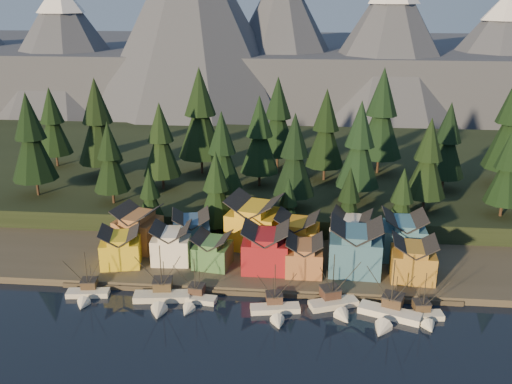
# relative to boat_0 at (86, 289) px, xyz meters

# --- Properties ---
(ground) EXTENTS (500.00, 500.00, 0.00)m
(ground) POSITION_rel_boat_0_xyz_m (33.57, -11.03, -2.01)
(ground) COLOR black
(ground) RESTS_ON ground
(shore_strip) EXTENTS (400.00, 50.00, 1.50)m
(shore_strip) POSITION_rel_boat_0_xyz_m (33.57, 28.97, -1.26)
(shore_strip) COLOR #3E392D
(shore_strip) RESTS_ON ground
(hillside) EXTENTS (420.00, 100.00, 6.00)m
(hillside) POSITION_rel_boat_0_xyz_m (33.57, 78.97, 0.99)
(hillside) COLOR black
(hillside) RESTS_ON ground
(dock) EXTENTS (80.00, 4.00, 1.00)m
(dock) POSITION_rel_boat_0_xyz_m (33.57, 5.47, -1.51)
(dock) COLOR #4B4335
(dock) RESTS_ON ground
(mountain_ridge) EXTENTS (560.00, 190.00, 90.00)m
(mountain_ridge) POSITION_rel_boat_0_xyz_m (29.38, 202.56, 24.05)
(mountain_ridge) COLOR #4F5566
(mountain_ridge) RESTS_ON ground
(boat_0) EXTENTS (8.79, 9.38, 10.34)m
(boat_0) POSITION_rel_boat_0_xyz_m (0.00, 0.00, 0.00)
(boat_0) COLOR silver
(boat_0) RESTS_ON ground
(boat_1) EXTENTS (11.60, 12.39, 12.63)m
(boat_1) POSITION_rel_boat_0_xyz_m (15.15, -0.46, 0.35)
(boat_1) COLOR beige
(boat_1) RESTS_ON ground
(boat_2) EXTENTS (9.04, 9.65, 9.96)m
(boat_2) POSITION_rel_boat_0_xyz_m (21.39, -0.16, -0.14)
(boat_2) COLOR silver
(boat_2) RESTS_ON ground
(boat_3) EXTENTS (9.94, 10.54, 10.59)m
(boat_3) POSITION_rel_boat_0_xyz_m (37.65, -2.51, -0.05)
(boat_3) COLOR silver
(boat_3) RESTS_ON ground
(boat_4) EXTENTS (10.14, 10.72, 11.97)m
(boat_4) POSITION_rel_boat_0_xyz_m (48.93, 0.33, 0.34)
(boat_4) COLOR beige
(boat_4) RESTS_ON ground
(boat_5) EXTENTS (12.21, 12.64, 12.60)m
(boat_5) POSITION_rel_boat_0_xyz_m (58.43, -2.47, 0.29)
(boat_5) COLOR white
(boat_5) RESTS_ON ground
(boat_6) EXTENTS (7.84, 8.38, 10.09)m
(boat_6) POSITION_rel_boat_0_xyz_m (65.12, -2.08, 0.04)
(boat_6) COLOR silver
(boat_6) RESTS_ON ground
(house_front_0) EXTENTS (9.60, 9.25, 8.20)m
(house_front_0) POSITION_rel_boat_0_xyz_m (3.31, 12.19, 3.80)
(house_front_0) COLOR gold
(house_front_0) RESTS_ON shore_strip
(house_front_1) EXTENTS (8.55, 8.24, 8.39)m
(house_front_1) POSITION_rel_boat_0_xyz_m (13.88, 14.71, 3.90)
(house_front_1) COLOR white
(house_front_1) RESTS_ON shore_strip
(house_front_2) EXTENTS (8.43, 8.48, 7.28)m
(house_front_2) POSITION_rel_boat_0_xyz_m (23.07, 13.34, 3.32)
(house_front_2) COLOR #3F703C
(house_front_2) RESTS_ON shore_strip
(house_front_3) EXTENTS (9.58, 9.13, 9.75)m
(house_front_3) POSITION_rel_boat_0_xyz_m (34.52, 13.04, 4.62)
(house_front_3) COLOR maroon
(house_front_3) RESTS_ON shore_strip
(house_front_4) EXTENTS (7.61, 8.21, 7.75)m
(house_front_4) POSITION_rel_boat_0_xyz_m (42.63, 12.10, 3.56)
(house_front_4) COLOR #A36339
(house_front_4) RESTS_ON shore_strip
(house_front_5) EXTENTS (11.12, 10.22, 11.11)m
(house_front_5) POSITION_rel_boat_0_xyz_m (53.21, 13.55, 5.33)
(house_front_5) COLOR #35647F
(house_front_5) RESTS_ON shore_strip
(house_front_6) EXTENTS (9.20, 8.76, 8.68)m
(house_front_6) POSITION_rel_boat_0_xyz_m (64.84, 11.59, 4.06)
(house_front_6) COLOR #A5762A
(house_front_6) RESTS_ON shore_strip
(house_back_0) EXTENTS (10.91, 10.64, 9.90)m
(house_back_0) POSITION_rel_boat_0_xyz_m (4.75, 20.62, 4.69)
(house_back_0) COLOR #9B6237
(house_back_0) RESTS_ON shore_strip
(house_back_1) EXTENTS (9.68, 9.76, 9.13)m
(house_back_1) POSITION_rel_boat_0_xyz_m (17.08, 20.54, 4.29)
(house_back_1) COLOR #34547C
(house_back_1) RESTS_ON shore_strip
(house_back_2) EXTENTS (13.45, 12.78, 12.01)m
(house_back_2) POSITION_rel_boat_0_xyz_m (31.06, 24.16, 5.80)
(house_back_2) COLOR gold
(house_back_2) RESTS_ON shore_strip
(house_back_3) EXTENTS (10.28, 9.42, 9.35)m
(house_back_3) POSITION_rel_boat_0_xyz_m (40.86, 21.37, 4.40)
(house_back_3) COLOR orange
(house_back_3) RESTS_ON shore_strip
(house_back_4) EXTENTS (10.10, 9.83, 9.37)m
(house_back_4) POSITION_rel_boat_0_xyz_m (52.99, 23.44, 4.41)
(house_back_4) COLOR beige
(house_back_4) RESTS_ON shore_strip
(house_back_5) EXTENTS (9.10, 9.21, 10.18)m
(house_back_5) POSITION_rel_boat_0_xyz_m (64.25, 21.76, 4.84)
(house_back_5) COLOR teal
(house_back_5) RESTS_ON shore_strip
(tree_hill_0) EXTENTS (11.80, 11.80, 27.49)m
(tree_hill_0) POSITION_rel_boat_0_xyz_m (-28.43, 40.97, 19.02)
(tree_hill_0) COLOR #332319
(tree_hill_0) RESTS_ON hillside
(tree_hill_1) EXTENTS (12.44, 12.44, 28.97)m
(tree_hill_1) POSITION_rel_boat_0_xyz_m (-16.43, 56.97, 19.84)
(tree_hill_1) COLOR #332319
(tree_hill_1) RESTS_ON hillside
(tree_hill_2) EXTENTS (9.15, 9.15, 21.31)m
(tree_hill_2) POSITION_rel_boat_0_xyz_m (-6.43, 36.97, 15.64)
(tree_hill_2) COLOR #332319
(tree_hill_2) RESTS_ON hillside
(tree_hill_3) EXTENTS (10.29, 10.29, 23.98)m
(tree_hill_3) POSITION_rel_boat_0_xyz_m (3.57, 48.97, 17.10)
(tree_hill_3) COLOR #332319
(tree_hill_3) RESTS_ON hillside
(tree_hill_4) EXTENTS (13.44, 13.44, 31.32)m
(tree_hill_4) POSITION_rel_boat_0_xyz_m (11.57, 63.97, 21.12)
(tree_hill_4) COLOR #332319
(tree_hill_4) RESTS_ON hillside
(tree_hill_5) EXTENTS (10.32, 10.32, 24.04)m
(tree_hill_5) POSITION_rel_boat_0_xyz_m (21.57, 38.97, 17.13)
(tree_hill_5) COLOR #332319
(tree_hill_5) RESTS_ON hillside
(tree_hill_6) EXTENTS (10.89, 10.89, 25.36)m
(tree_hill_6) POSITION_rel_boat_0_xyz_m (29.57, 53.97, 17.86)
(tree_hill_6) COLOR #332319
(tree_hill_6) RESTS_ON hillside
(tree_hill_7) EXTENTS (10.47, 10.47, 24.40)m
(tree_hill_7) POSITION_rel_boat_0_xyz_m (39.57, 36.97, 17.33)
(tree_hill_7) COLOR #332319
(tree_hill_7) RESTS_ON hillside
(tree_hill_8) EXTENTS (11.26, 11.26, 26.23)m
(tree_hill_8) POSITION_rel_boat_0_xyz_m (47.57, 60.97, 18.33)
(tree_hill_8) COLOR #332319
(tree_hill_8) RESTS_ON hillside
(tree_hill_9) EXTENTS (11.29, 11.29, 26.30)m
(tree_hill_9) POSITION_rel_boat_0_xyz_m (55.57, 43.97, 18.37)
(tree_hill_9) COLOR #332319
(tree_hill_9) RESTS_ON hillside
(tree_hill_10) EXTENTS (13.40, 13.40, 31.22)m
(tree_hill_10) POSITION_rel_boat_0_xyz_m (63.57, 68.97, 21.06)
(tree_hill_10) COLOR #332319
(tree_hill_10) RESTS_ON hillside
(tree_hill_11) EXTENTS (10.04, 10.04, 23.40)m
(tree_hill_11) POSITION_rel_boat_0_xyz_m (71.57, 38.97, 16.78)
(tree_hill_11) COLOR #332319
(tree_hill_11) RESTS_ON hillside
(tree_hill_12) EXTENTS (10.40, 10.40, 24.23)m
(tree_hill_12) POSITION_rel_boat_0_xyz_m (79.57, 54.97, 17.24)
(tree_hill_12) COLOR #332319
(tree_hill_12) RESTS_ON hillside
(tree_hill_13) EXTENTS (9.21, 9.21, 21.47)m
(tree_hill_13) POSITION_rel_boat_0_xyz_m (89.57, 36.97, 15.72)
(tree_hill_13) COLOR #332319
(tree_hill_13) RESTS_ON hillside
(tree_hill_14) EXTENTS (13.53, 13.53, 31.52)m
(tree_hill_14) POSITION_rel_boat_0_xyz_m (97.57, 60.97, 21.23)
(tree_hill_14) COLOR #332319
(tree_hill_14) RESTS_ON hillside
(tree_hill_15) EXTENTS (11.99, 11.99, 27.93)m
(tree_hill_15) POSITION_rel_boat_0_xyz_m (33.57, 70.97, 19.26)
(tree_hill_15) COLOR #332319
(tree_hill_15) RESTS_ON hillside
(tree_hill_16) EXTENTS (10.49, 10.49, 24.44)m
(tree_hill_16) POSITION_rel_boat_0_xyz_m (-34.43, 66.97, 17.36)
(tree_hill_16) COLOR #332319
(tree_hill_16) RESTS_ON hillside
(tree_shore_0) EXTENTS (7.21, 7.21, 16.80)m
(tree_shore_0) POSITION_rel_boat_0_xyz_m (5.57, 28.97, 8.67)
(tree_shore_0) COLOR #332319
(tree_shore_0) RESTS_ON shore_strip
(tree_shore_1) EXTENTS (9.10, 9.10, 21.21)m
(tree_shore_1) POSITION_rel_boat_0_xyz_m (21.57, 28.97, 11.08)
(tree_shore_1) COLOR #332319
(tree_shore_1) RESTS_ON shore_strip
(tree_shore_2) EXTENTS (6.55, 6.55, 15.26)m
(tree_shore_2) POSITION_rel_boat_0_xyz_m (38.57, 28.97, 7.83)
(tree_shore_2) COLOR #332319
(tree_shore_2) RESTS_ON shore_strip
(tree_shore_3) EXTENTS (7.85, 7.85, 18.29)m
(tree_shore_3) POSITION_rel_boat_0_xyz_m (52.57, 28.97, 9.49)
(tree_shore_3) COLOR #332319
(tree_shore_3) RESTS_ON shore_strip
(tree_shore_4) EXTENTS (7.92, 7.92, 18.46)m
(tree_shore_4) POSITION_rel_boat_0_xyz_m (64.57, 28.97, 9.58)
(tree_shore_4) COLOR #332319
(tree_shore_4) RESTS_ON shore_strip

